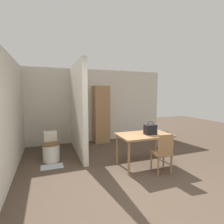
% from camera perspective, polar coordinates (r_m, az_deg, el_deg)
% --- Properties ---
extents(ground_plane, '(16.00, 16.00, 0.00)m').
position_cam_1_polar(ground_plane, '(3.18, 12.33, -26.19)').
color(ground_plane, '#4C3D30').
extents(wall_back, '(5.34, 0.12, 2.50)m').
position_cam_1_polar(wall_back, '(6.18, -6.60, 2.03)').
color(wall_back, beige).
rests_on(wall_back, ground_plane).
extents(wall_left, '(0.12, 4.69, 2.50)m').
position_cam_1_polar(wall_left, '(4.17, -30.69, -0.82)').
color(wall_left, beige).
rests_on(wall_left, ground_plane).
extents(partition_wall, '(0.12, 2.09, 2.50)m').
position_cam_1_polar(partition_wall, '(4.97, -11.18, 0.93)').
color(partition_wall, beige).
rests_on(partition_wall, ground_plane).
extents(dining_table, '(1.21, 0.76, 0.75)m').
position_cam_1_polar(dining_table, '(4.16, 10.41, -8.20)').
color(dining_table, '#997047').
rests_on(dining_table, ground_plane).
extents(wooden_chair, '(0.40, 0.40, 0.86)m').
position_cam_1_polar(wooden_chair, '(3.91, 16.31, -12.40)').
color(wooden_chair, '#997047').
rests_on(wooden_chair, ground_plane).
extents(toilet, '(0.43, 0.58, 0.70)m').
position_cam_1_polar(toilet, '(4.75, -19.27, -11.42)').
color(toilet, silver).
rests_on(toilet, ground_plane).
extents(handbag, '(0.27, 0.17, 0.30)m').
position_cam_1_polar(handbag, '(4.13, 12.40, -5.57)').
color(handbag, black).
rests_on(handbag, dining_table).
extents(wooden_cabinet, '(0.51, 0.46, 1.93)m').
position_cam_1_polar(wooden_cabinet, '(5.99, -3.60, -0.79)').
color(wooden_cabinet, '#997047').
rests_on(wooden_cabinet, ground_plane).
extents(bath_mat, '(0.49, 0.30, 0.01)m').
position_cam_1_polar(bath_mat, '(4.44, -18.99, -16.51)').
color(bath_mat, '#B2BCC6').
rests_on(bath_mat, ground_plane).
extents(space_heater, '(0.29, 0.23, 0.53)m').
position_cam_1_polar(space_heater, '(5.72, 16.04, -8.54)').
color(space_heater, '#9E9EA3').
rests_on(space_heater, ground_plane).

